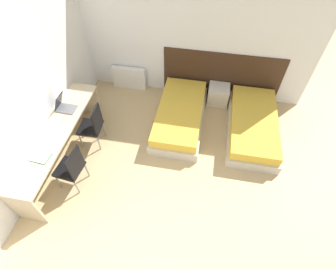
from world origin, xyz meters
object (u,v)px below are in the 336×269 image
chair_near_notebook (72,167)px  chair_near_laptop (93,125)px  nightstand (218,95)px  bed_near_window (180,116)px  laptop (64,106)px  bed_near_door (253,125)px

chair_near_notebook → chair_near_laptop: bearing=96.1°
nightstand → chair_near_notebook: (-2.26, -2.56, 0.28)m
bed_near_window → laptop: 2.25m
bed_near_window → chair_near_notebook: (-1.52, -1.78, 0.30)m
bed_near_door → laptop: (-3.50, -0.77, 0.64)m
chair_near_notebook → laptop: size_ratio=2.62×
chair_near_notebook → nightstand: bearing=54.7°
bed_near_window → chair_near_notebook: size_ratio=2.16×
laptop → nightstand: bearing=31.3°
laptop → chair_near_laptop: bearing=-4.9°
bed_near_window → chair_near_notebook: bearing=-130.6°
chair_near_laptop → laptop: 0.60m
bed_near_window → laptop: (-2.02, -0.77, 0.64)m
bed_near_door → chair_near_notebook: (-3.00, -1.78, 0.30)m
bed_near_door → laptop: 3.64m
nightstand → laptop: size_ratio=1.30×
bed_near_window → bed_near_door: (1.48, 0.00, 0.00)m
chair_near_notebook → bed_near_window: bearing=55.5°
bed_near_window → bed_near_door: same height
nightstand → chair_near_notebook: 3.43m
bed_near_window → chair_near_laptop: (-1.52, -0.83, 0.30)m
nightstand → bed_near_window: bearing=-133.3°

